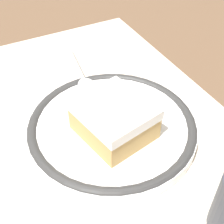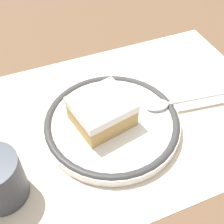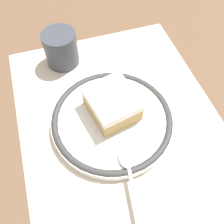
% 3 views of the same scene
% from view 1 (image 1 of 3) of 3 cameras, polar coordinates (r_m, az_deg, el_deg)
% --- Properties ---
extents(ground_plane, '(2.40, 2.40, 0.00)m').
position_cam_1_polar(ground_plane, '(0.44, -3.38, -2.19)').
color(ground_plane, brown).
extents(placemat, '(0.52, 0.36, 0.00)m').
position_cam_1_polar(placemat, '(0.44, -3.38, -2.12)').
color(placemat, beige).
rests_on(placemat, ground_plane).
extents(plate, '(0.22, 0.22, 0.02)m').
position_cam_1_polar(plate, '(0.42, 0.00, -2.61)').
color(plate, white).
rests_on(plate, placemat).
extents(cake_slice, '(0.10, 0.09, 0.04)m').
position_cam_1_polar(cake_slice, '(0.39, 0.35, -1.27)').
color(cake_slice, tan).
rests_on(cake_slice, plate).
extents(spoon, '(0.14, 0.04, 0.01)m').
position_cam_1_polar(spoon, '(0.48, -5.15, 6.01)').
color(spoon, silver).
rests_on(spoon, plate).
extents(sugar_packet, '(0.04, 0.06, 0.01)m').
position_cam_1_polar(sugar_packet, '(0.60, -1.13, 12.23)').
color(sugar_packet, white).
rests_on(sugar_packet, placemat).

